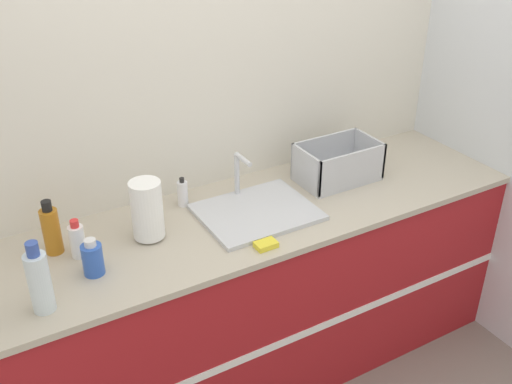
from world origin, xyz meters
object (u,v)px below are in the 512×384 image
dish_rack (338,166)px  bottle_blue (93,259)px  sink (256,210)px  soap_dispenser (183,193)px  bottle_amber (51,230)px  bottle_white_spray (77,240)px  paper_towel_roll (147,210)px  bottle_clear (39,281)px

dish_rack → bottle_blue: dish_rack is taller
sink → soap_dispenser: size_ratio=3.57×
bottle_amber → bottle_blue: size_ratio=1.53×
bottle_blue → bottle_white_spray: bearing=97.1°
paper_towel_roll → bottle_blue: (-0.27, -0.13, -0.06)m
bottle_blue → bottle_clear: 0.25m
bottle_amber → dish_rack: bearing=-2.7°
soap_dispenser → bottle_white_spray: bearing=-162.9°
bottle_white_spray → bottle_clear: (-0.19, -0.26, 0.05)m
sink → bottle_amber: 0.86m
bottle_white_spray → bottle_blue: bearing=-82.9°
dish_rack → bottle_clear: bearing=-169.4°
sink → paper_towel_roll: size_ratio=1.92×
bottle_clear → bottle_blue: bearing=29.2°
paper_towel_roll → dish_rack: bearing=1.6°
sink → bottle_clear: size_ratio=1.78×
paper_towel_roll → bottle_clear: bottle_clear is taller
bottle_amber → soap_dispenser: (0.60, 0.08, -0.04)m
bottle_white_spray → bottle_amber: bottle_amber is taller
dish_rack → sink: bearing=-170.7°
paper_towel_roll → bottle_white_spray: bearing=177.0°
sink → soap_dispenser: (-0.25, 0.23, 0.05)m
dish_rack → bottle_blue: (-1.26, -0.16, -0.01)m
soap_dispenser → paper_towel_roll: bearing=-142.8°
paper_towel_roll → bottle_blue: 0.31m
bottle_clear → soap_dispenser: size_ratio=2.00×
bottle_clear → sink: bearing=11.2°
dish_rack → bottle_amber: 1.35m
sink → bottle_white_spray: sink is taller
paper_towel_roll → bottle_white_spray: size_ratio=1.57×
sink → bottle_blue: size_ratio=3.27×
bottle_amber → bottle_blue: bearing=-66.7°
bottle_clear → bottle_white_spray: bearing=53.4°
bottle_clear → soap_dispenser: 0.83m
sink → bottle_clear: bearing=-168.8°
bottle_white_spray → soap_dispenser: size_ratio=1.18×
paper_towel_roll → bottle_amber: size_ratio=1.11×
sink → dish_rack: (0.51, 0.08, 0.06)m
bottle_blue → bottle_amber: bearing=113.3°
sink → bottle_white_spray: size_ratio=3.02×
paper_towel_roll → dish_rack: (0.99, 0.03, -0.06)m
soap_dispenser → dish_rack: bearing=-11.0°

